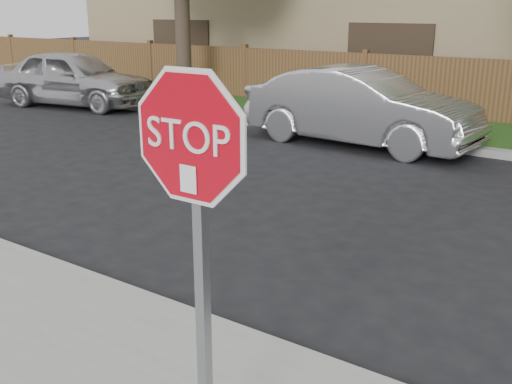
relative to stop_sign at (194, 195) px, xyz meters
The scene contains 6 objects.
ground 2.53m from the stop_sign, 122.21° to the left, with size 90.00×90.00×0.00m, color black.
far_curb 9.83m from the stop_sign, 95.53° to the left, with size 70.00×0.30×0.15m, color gray.
grass_strip 11.46m from the stop_sign, 94.73° to the left, with size 70.00×3.00×0.12m, color #1E4714.
stop_sign is the anchor object (origin of this frame).
sedan_far_left 15.32m from the stop_sign, 143.56° to the left, with size 1.92×4.77×1.63m, color silver.
sedan_left 9.70m from the stop_sign, 109.73° to the left, with size 1.70×4.88×1.61m, color #BBBBC0.
Camera 1 is at (2.95, -3.80, 2.80)m, focal length 42.00 mm.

